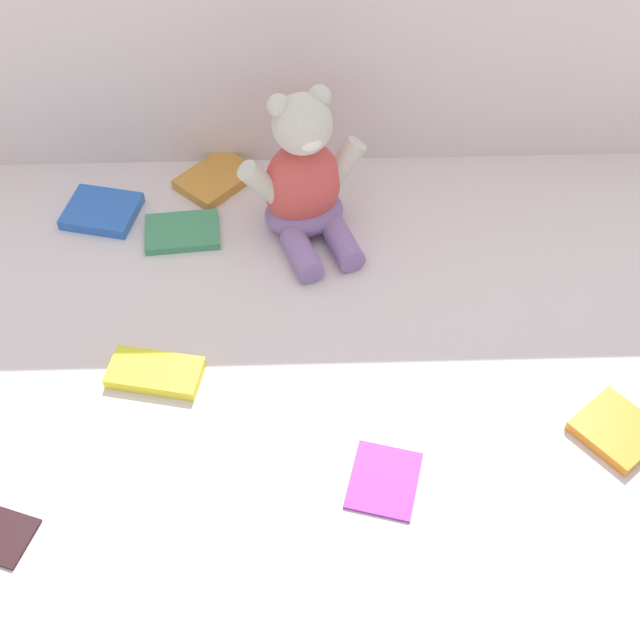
# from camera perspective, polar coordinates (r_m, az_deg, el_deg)

# --- Properties ---
(ground_plane) EXTENTS (3.20, 3.20, 0.00)m
(ground_plane) POSITION_cam_1_polar(r_m,az_deg,el_deg) (1.28, 0.25, 0.52)
(ground_plane) COLOR silver
(teddy_bear) EXTENTS (0.21, 0.21, 0.26)m
(teddy_bear) POSITION_cam_1_polar(r_m,az_deg,el_deg) (1.35, -1.07, 9.31)
(teddy_bear) COLOR #D84C47
(teddy_bear) RESTS_ON ground_plane
(book_case_0) EXTENTS (0.14, 0.09, 0.02)m
(book_case_0) POSITION_cam_1_polar(r_m,az_deg,el_deg) (1.22, -11.11, -3.52)
(book_case_0) COLOR yellow
(book_case_0) RESTS_ON ground_plane
(book_case_1) EXTENTS (0.13, 0.10, 0.01)m
(book_case_1) POSITION_cam_1_polar(r_m,az_deg,el_deg) (1.41, -9.32, 5.92)
(book_case_1) COLOR #408B5E
(book_case_1) RESTS_ON ground_plane
(book_case_2) EXTENTS (0.14, 0.12, 0.02)m
(book_case_2) POSITION_cam_1_polar(r_m,az_deg,el_deg) (1.47, -14.56, 7.15)
(book_case_2) COLOR blue
(book_case_2) RESTS_ON ground_plane
(book_case_3) EXTENTS (0.13, 0.14, 0.02)m
(book_case_3) POSITION_cam_1_polar(r_m,az_deg,el_deg) (1.21, 19.45, -7.04)
(book_case_3) COLOR orange
(book_case_3) RESTS_ON ground_plane
(book_case_4) EXTENTS (0.15, 0.15, 0.02)m
(book_case_4) POSITION_cam_1_polar(r_m,az_deg,el_deg) (1.50, -7.06, 9.49)
(book_case_4) COLOR orange
(book_case_4) RESTS_ON ground_plane
(book_case_5) EXTENTS (0.11, 0.12, 0.01)m
(book_case_5) POSITION_cam_1_polar(r_m,az_deg,el_deg) (1.11, 4.35, -10.72)
(book_case_5) COLOR purple
(book_case_5) RESTS_ON ground_plane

